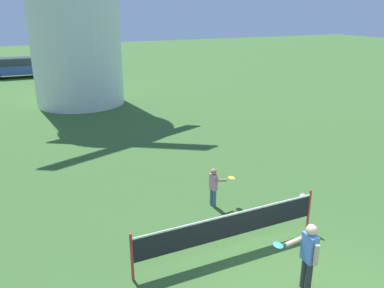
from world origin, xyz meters
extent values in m
cylinder|color=red|center=(-2.77, 2.03, 0.55)|extent=(0.06, 0.06, 1.10)
cylinder|color=red|center=(1.78, 2.03, 0.55)|extent=(0.06, 0.06, 1.10)
cube|color=black|center=(-0.49, 2.03, 0.68)|extent=(4.52, 0.01, 0.55)
cube|color=white|center=(-0.49, 2.03, 0.97)|extent=(4.52, 0.02, 0.04)
cylinder|color=#333338|center=(0.26, 0.25, 0.33)|extent=(0.13, 0.13, 0.66)
cylinder|color=#333338|center=(0.27, 0.39, 0.33)|extent=(0.13, 0.13, 0.66)
cube|color=#4C7AD1|center=(0.27, 0.32, 0.95)|extent=(0.20, 0.33, 0.58)
sphere|color=#DBB28E|center=(0.27, 0.32, 1.35)|extent=(0.22, 0.22, 0.22)
cylinder|color=#DBB28E|center=(0.25, 0.11, 0.93)|extent=(0.09, 0.09, 0.44)
cylinder|color=#DBB28E|center=(0.09, 0.52, 1.04)|extent=(0.45, 0.13, 0.17)
cylinder|color=#338CCC|center=(-0.09, 0.53, 1.04)|extent=(0.22, 0.04, 0.04)
ellipsoid|color=#338CCC|center=(-0.31, 0.55, 1.04)|extent=(0.20, 0.25, 0.03)
cylinder|color=slate|center=(0.21, 4.21, 0.26)|extent=(0.10, 0.10, 0.52)
cylinder|color=slate|center=(0.22, 4.07, 0.26)|extent=(0.10, 0.10, 0.52)
cube|color=pink|center=(0.21, 4.14, 0.74)|extent=(0.15, 0.26, 0.46)
sphere|color=tan|center=(0.21, 4.14, 1.06)|extent=(0.17, 0.17, 0.17)
cylinder|color=tan|center=(0.20, 4.30, 0.72)|extent=(0.07, 0.07, 0.34)
cylinder|color=tan|center=(0.38, 4.00, 0.81)|extent=(0.36, 0.10, 0.13)
cylinder|color=yellow|center=(0.51, 4.01, 0.81)|extent=(0.22, 0.04, 0.04)
ellipsoid|color=yellow|center=(0.73, 4.03, 0.81)|extent=(0.20, 0.25, 0.03)
sphere|color=silver|center=(2.74, 3.32, 0.10)|extent=(0.20, 0.20, 0.20)
cube|color=#334C99|center=(-4.02, 29.82, 0.65)|extent=(4.37, 1.78, 0.70)
cube|color=#2D333D|center=(-4.02, 29.82, 1.28)|extent=(2.46, 1.54, 0.56)
cylinder|color=black|center=(-2.53, 30.64, 0.30)|extent=(0.60, 0.19, 0.60)
cylinder|color=black|center=(-2.56, 28.95, 0.30)|extent=(0.60, 0.19, 0.60)
cube|color=#1E232D|center=(2.23, 30.21, 0.65)|extent=(4.32, 2.26, 0.70)
cube|color=#2D333D|center=(2.23, 30.21, 1.28)|extent=(2.50, 1.80, 0.56)
cylinder|color=black|center=(3.74, 30.85, 0.30)|extent=(0.62, 0.26, 0.60)
cylinder|color=black|center=(3.51, 29.17, 0.30)|extent=(0.62, 0.26, 0.60)
cylinder|color=black|center=(0.96, 31.24, 0.30)|extent=(0.62, 0.26, 0.60)
cylinder|color=black|center=(0.73, 29.56, 0.30)|extent=(0.62, 0.26, 0.60)
camera|label=1|loc=(-4.47, -4.47, 5.31)|focal=36.22mm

